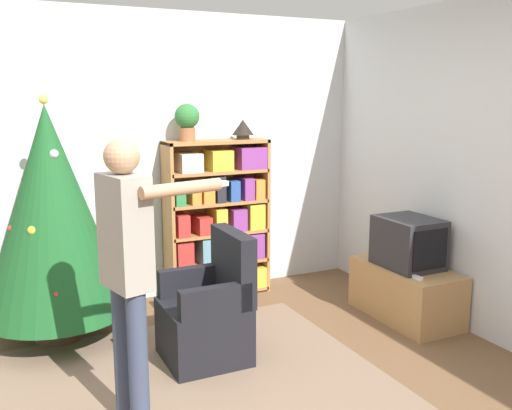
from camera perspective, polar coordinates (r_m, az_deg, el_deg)
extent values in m
cube|color=silver|center=(5.26, -11.12, 4.58)|extent=(8.00, 0.10, 2.60)
cube|color=#7F6651|center=(3.90, -8.31, -17.63)|extent=(2.73, 2.09, 0.01)
cube|color=#A8703D|center=(5.17, -8.73, -1.84)|extent=(0.03, 0.31, 1.46)
cube|color=#A8703D|center=(5.51, 0.59, -0.94)|extent=(0.03, 0.31, 1.46)
cube|color=#A8703D|center=(5.22, -4.03, 6.32)|extent=(0.96, 0.31, 0.03)
cube|color=#A8703D|center=(5.46, -4.51, -1.07)|extent=(0.96, 0.01, 1.46)
cube|color=#A8703D|center=(5.51, -3.83, -8.51)|extent=(0.93, 0.31, 0.03)
cube|color=#843889|center=(5.34, -7.20, -7.87)|extent=(0.15, 0.26, 0.21)
cube|color=orange|center=(5.37, -5.57, -7.71)|extent=(0.13, 0.22, 0.21)
cube|color=#5B899E|center=(5.43, -3.85, -7.58)|extent=(0.13, 0.23, 0.19)
cube|color=#5B899E|center=(5.52, -1.78, -7.41)|extent=(0.11, 0.23, 0.16)
cube|color=gold|center=(5.61, -0.29, -6.95)|extent=(0.16, 0.29, 0.19)
cube|color=#A8703D|center=(5.43, -3.87, -5.66)|extent=(0.93, 0.31, 0.03)
cube|color=#B22D28|center=(5.26, -7.45, -4.78)|extent=(0.15, 0.28, 0.23)
cube|color=#5B899E|center=(5.31, -4.90, -4.52)|extent=(0.16, 0.23, 0.24)
cube|color=#B22D28|center=(5.42, -2.71, -4.63)|extent=(0.19, 0.26, 0.16)
cube|color=#843889|center=(5.50, -0.66, -3.94)|extent=(0.19, 0.28, 0.24)
cube|color=#A8703D|center=(5.35, -3.91, -2.72)|extent=(0.93, 0.31, 0.03)
cube|color=#B22D28|center=(5.17, -7.56, -1.97)|extent=(0.11, 0.24, 0.20)
cube|color=#B22D28|center=(5.25, -5.46, -1.96)|extent=(0.12, 0.25, 0.16)
cube|color=gold|center=(5.29, -3.89, -1.45)|extent=(0.11, 0.26, 0.22)
cube|color=#843889|center=(5.38, -2.14, -1.35)|extent=(0.14, 0.28, 0.21)
cube|color=gold|center=(5.45, -0.45, -1.00)|extent=(0.15, 0.29, 0.24)
cube|color=#A8703D|center=(5.29, -3.95, 0.30)|extent=(0.93, 0.31, 0.03)
cube|color=#2D7A42|center=(5.10, -7.86, 0.99)|extent=(0.09, 0.22, 0.17)
cube|color=orange|center=(5.16, -6.37, 1.23)|extent=(0.09, 0.25, 0.19)
cube|color=orange|center=(5.19, -5.08, 1.13)|extent=(0.10, 0.22, 0.16)
cube|color=#232328|center=(5.22, -3.87, 1.66)|extent=(0.09, 0.22, 0.24)
cube|color=#284C93|center=(5.29, -2.57, 1.52)|extent=(0.09, 0.26, 0.19)
cube|color=#843889|center=(5.36, -1.20, 1.72)|extent=(0.10, 0.28, 0.20)
cube|color=orange|center=(5.41, -0.18, 1.72)|extent=(0.09, 0.29, 0.19)
cube|color=#A8703D|center=(5.25, -3.99, 3.37)|extent=(0.93, 0.31, 0.03)
cube|color=beige|center=(5.13, -6.82, 4.25)|extent=(0.20, 0.28, 0.17)
cube|color=gold|center=(5.21, -3.77, 4.50)|extent=(0.20, 0.25, 0.18)
cube|color=#843889|center=(5.34, -0.76, 4.78)|extent=(0.26, 0.28, 0.20)
cube|color=tan|center=(5.03, 14.74, -8.42)|extent=(0.50, 0.95, 0.45)
cube|color=#28282D|center=(4.91, 14.99, -3.64)|extent=(0.42, 0.51, 0.41)
cube|color=black|center=(4.72, 17.03, -4.32)|extent=(0.34, 0.01, 0.32)
cube|color=white|center=(4.66, 15.73, -6.95)|extent=(0.04, 0.12, 0.02)
cylinder|color=#4C3323|center=(4.80, -19.04, -11.87)|extent=(0.36, 0.36, 0.10)
cylinder|color=brown|center=(4.76, -19.12, -10.65)|extent=(0.08, 0.08, 0.12)
cone|color=#195123|center=(4.53, -19.79, -0.56)|extent=(1.09, 1.09, 1.58)
sphere|color=red|center=(4.80, -16.25, -3.16)|extent=(0.05, 0.05, 0.05)
sphere|color=red|center=(4.47, -23.24, -2.16)|extent=(0.05, 0.05, 0.05)
sphere|color=gold|center=(4.30, -21.48, -2.38)|extent=(0.07, 0.07, 0.07)
sphere|color=#B74C93|center=(4.64, -23.95, -4.35)|extent=(0.04, 0.04, 0.04)
sphere|color=#B74C93|center=(4.93, -22.15, -4.42)|extent=(0.04, 0.04, 0.04)
sphere|color=red|center=(4.25, -19.38, -8.41)|extent=(0.05, 0.05, 0.05)
sphere|color=silver|center=(4.36, -19.55, 4.83)|extent=(0.07, 0.07, 0.07)
sphere|color=silver|center=(4.52, -15.52, -3.08)|extent=(0.06, 0.06, 0.06)
sphere|color=gold|center=(4.79, -18.66, -0.33)|extent=(0.04, 0.04, 0.04)
sphere|color=#E5CC4C|center=(4.45, -20.48, 9.87)|extent=(0.07, 0.07, 0.07)
cube|color=black|center=(4.17, -5.25, -12.48)|extent=(0.56, 0.56, 0.42)
cube|color=black|center=(4.09, -2.32, -6.04)|extent=(0.12, 0.56, 0.50)
cube|color=black|center=(4.27, -6.45, -7.47)|extent=(0.50, 0.08, 0.20)
cube|color=black|center=(3.84, -4.07, -9.55)|extent=(0.50, 0.08, 0.20)
cylinder|color=#38425B|center=(3.45, -13.13, -14.15)|extent=(0.11, 0.11, 0.83)
cylinder|color=#38425B|center=(3.31, -11.69, -15.26)|extent=(0.11, 0.11, 0.83)
cube|color=gray|center=(3.14, -12.97, -2.63)|extent=(0.25, 0.35, 0.62)
cylinder|color=tan|center=(3.32, -14.49, -2.51)|extent=(0.07, 0.07, 0.50)
cylinder|color=tan|center=(3.04, -7.41, 1.66)|extent=(0.48, 0.18, 0.07)
cube|color=white|center=(3.17, -3.73, 2.11)|extent=(0.12, 0.06, 0.03)
sphere|color=tan|center=(3.07, -13.30, 4.77)|extent=(0.19, 0.19, 0.19)
cylinder|color=#935B38|center=(5.12, -6.87, 7.03)|extent=(0.14, 0.14, 0.12)
sphere|color=#2D7033|center=(5.11, -6.91, 8.81)|extent=(0.22, 0.22, 0.22)
cylinder|color=#473828|center=(5.32, -1.31, 6.81)|extent=(0.12, 0.12, 0.04)
cone|color=black|center=(5.31, -1.32, 7.78)|extent=(0.20, 0.20, 0.14)
cube|color=orange|center=(4.57, -12.46, -13.16)|extent=(0.20, 0.17, 0.04)
cube|color=#843889|center=(4.55, -12.49, -12.77)|extent=(0.22, 0.17, 0.04)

